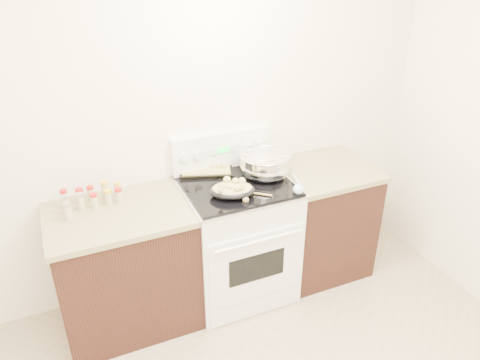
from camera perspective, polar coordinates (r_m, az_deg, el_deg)
room_shell at (r=1.67m, az=7.81°, el=-1.35°), size 4.10×3.60×2.75m
counter_left at (r=3.37m, az=-13.68°, el=-10.33°), size 0.93×0.67×0.92m
counter_right at (r=3.84m, az=9.70°, el=-4.64°), size 0.73×0.67×0.92m
kitchen_range at (r=3.53m, az=-0.36°, el=-6.94°), size 0.78×0.73×1.22m
mixing_bowl at (r=3.37m, az=3.07°, el=1.92°), size 0.47×0.47×0.22m
roasting_pan at (r=3.12m, az=-0.96°, el=-1.14°), size 0.36×0.30×0.12m
baking_sheet at (r=3.47m, az=-4.04°, el=1.42°), size 0.45×0.38×0.06m
wooden_spoon at (r=3.10m, az=1.03°, el=-2.09°), size 0.21×0.18×0.04m
blue_ladle at (r=3.19m, az=7.07°, el=-0.95°), size 0.12×0.25×0.09m
spice_jars at (r=3.20m, az=-17.82°, el=-2.09°), size 0.39×0.23×0.13m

